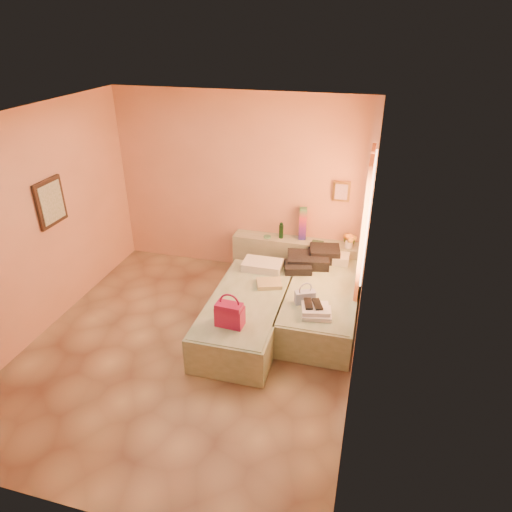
# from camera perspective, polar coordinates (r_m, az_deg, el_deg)

# --- Properties ---
(ground) EXTENTS (4.50, 4.50, 0.00)m
(ground) POSITION_cam_1_polar(r_m,az_deg,el_deg) (5.94, -8.21, -11.17)
(ground) COLOR tan
(ground) RESTS_ON ground
(room_walls) EXTENTS (4.02, 4.51, 2.81)m
(room_walls) POSITION_cam_1_polar(r_m,az_deg,el_deg) (5.43, -5.17, 7.00)
(room_walls) COLOR #E59F7A
(room_walls) RESTS_ON ground
(headboard_ledge) EXTENTS (2.05, 0.30, 0.65)m
(headboard_ledge) POSITION_cam_1_polar(r_m,az_deg,el_deg) (7.21, 5.23, -0.31)
(headboard_ledge) COLOR #A5B191
(headboard_ledge) RESTS_ON ground
(bed_left) EXTENTS (0.91, 2.00, 0.50)m
(bed_left) POSITION_cam_1_polar(r_m,az_deg,el_deg) (6.01, -1.12, -7.33)
(bed_left) COLOR #ABC19B
(bed_left) RESTS_ON ground
(bed_right) EXTENTS (0.91, 2.00, 0.50)m
(bed_right) POSITION_cam_1_polar(r_m,az_deg,el_deg) (6.29, 8.17, -5.83)
(bed_right) COLOR #ABC19B
(bed_right) RESTS_ON ground
(water_bottle) EXTENTS (0.08, 0.08, 0.24)m
(water_bottle) POSITION_cam_1_polar(r_m,az_deg,el_deg) (7.07, 3.17, 3.18)
(water_bottle) COLOR #14371D
(water_bottle) RESTS_ON headboard_ledge
(rainbow_box) EXTENTS (0.13, 0.13, 0.50)m
(rainbow_box) POSITION_cam_1_polar(r_m,az_deg,el_deg) (7.01, 5.85, 4.04)
(rainbow_box) COLOR #A61447
(rainbow_box) RESTS_ON headboard_ledge
(small_dish) EXTENTS (0.13, 0.13, 0.03)m
(small_dish) POSITION_cam_1_polar(r_m,az_deg,el_deg) (7.11, 1.42, 2.41)
(small_dish) COLOR #50936E
(small_dish) RESTS_ON headboard_ledge
(green_book) EXTENTS (0.18, 0.14, 0.03)m
(green_book) POSITION_cam_1_polar(r_m,az_deg,el_deg) (6.98, 7.68, 1.66)
(green_book) COLOR #23432C
(green_book) RESTS_ON headboard_ledge
(flower_vase) EXTENTS (0.21, 0.21, 0.27)m
(flower_vase) POSITION_cam_1_polar(r_m,az_deg,el_deg) (6.88, 11.60, 2.05)
(flower_vase) COLOR white
(flower_vase) RESTS_ON headboard_ledge
(magenta_handbag) EXTENTS (0.33, 0.20, 0.30)m
(magenta_handbag) POSITION_cam_1_polar(r_m,az_deg,el_deg) (5.32, -3.30, -7.26)
(magenta_handbag) COLOR #A61447
(magenta_handbag) RESTS_ON bed_left
(khaki_garment) EXTENTS (0.40, 0.36, 0.06)m
(khaki_garment) POSITION_cam_1_polar(r_m,az_deg,el_deg) (6.13, 1.64, -3.46)
(khaki_garment) COLOR tan
(khaki_garment) RESTS_ON bed_left
(clothes_pile) EXTENTS (0.74, 0.74, 0.19)m
(clothes_pile) POSITION_cam_1_polar(r_m,az_deg,el_deg) (6.64, 6.97, -0.38)
(clothes_pile) COLOR black
(clothes_pile) RESTS_ON bed_right
(blue_handbag) EXTENTS (0.28, 0.20, 0.16)m
(blue_handbag) POSITION_cam_1_polar(r_m,az_deg,el_deg) (5.78, 6.15, -5.13)
(blue_handbag) COLOR #425BA0
(blue_handbag) RESTS_ON bed_right
(towel_stack) EXTENTS (0.40, 0.36, 0.10)m
(towel_stack) POSITION_cam_1_polar(r_m,az_deg,el_deg) (5.58, 7.61, -6.90)
(towel_stack) COLOR white
(towel_stack) RESTS_ON bed_right
(sandal_pair) EXTENTS (0.23, 0.28, 0.02)m
(sandal_pair) POSITION_cam_1_polar(r_m,az_deg,el_deg) (5.59, 7.11, -6.02)
(sandal_pair) COLOR black
(sandal_pair) RESTS_ON towel_stack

